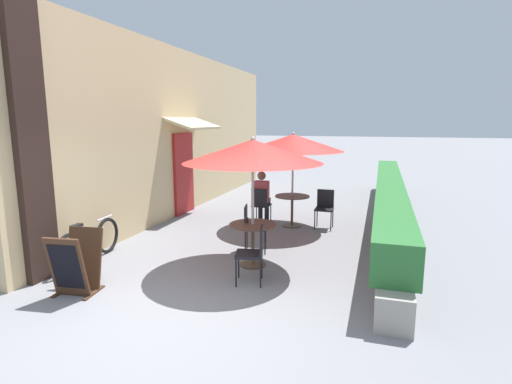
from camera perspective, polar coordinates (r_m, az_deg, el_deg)
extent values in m
plane|color=gray|center=(5.31, -13.66, -17.20)|extent=(120.00, 120.00, 0.00)
cube|color=#D6B784|center=(11.12, -9.79, 8.39)|extent=(0.24, 11.78, 4.20)
cube|color=black|center=(6.72, -29.41, 6.18)|extent=(0.12, 0.56, 4.20)
cube|color=maroon|center=(10.61, -10.29, 2.60)|extent=(0.08, 0.96, 2.10)
cube|color=beige|center=(10.38, -8.98, 9.68)|extent=(0.78, 1.80, 0.30)
cube|color=gray|center=(10.04, 18.36, -2.96)|extent=(0.44, 10.78, 0.45)
cube|color=#2D6B33|center=(9.94, 18.52, -0.13)|extent=(0.60, 10.24, 0.56)
cylinder|color=brown|center=(6.87, -0.45, -10.32)|extent=(0.44, 0.44, 0.02)
cylinder|color=brown|center=(6.75, -0.45, -7.55)|extent=(0.06, 0.06, 0.70)
cylinder|color=brown|center=(6.66, -0.46, -4.71)|extent=(0.79, 0.79, 0.02)
cylinder|color=#B7B7BC|center=(6.58, -0.46, -1.94)|extent=(0.04, 0.04, 2.07)
cone|color=red|center=(6.45, -0.47, 5.86)|extent=(2.28, 2.28, 0.38)
sphere|color=#B7B7BC|center=(6.44, -0.48, 7.62)|extent=(0.07, 0.07, 0.07)
cube|color=black|center=(6.03, -0.98, -8.86)|extent=(0.48, 0.48, 0.04)
cube|color=black|center=(5.95, 0.80, -6.98)|extent=(0.12, 0.38, 0.42)
cylinder|color=black|center=(6.29, -2.50, -10.22)|extent=(0.02, 0.02, 0.45)
cylinder|color=black|center=(5.96, -2.88, -11.42)|extent=(0.02, 0.02, 0.45)
cylinder|color=black|center=(6.26, 0.83, -10.30)|extent=(0.02, 0.02, 0.45)
cylinder|color=black|center=(5.93, 0.65, -11.52)|extent=(0.02, 0.02, 0.45)
cube|color=black|center=(7.43, -0.03, -5.17)|extent=(0.48, 0.48, 0.04)
cube|color=black|center=(7.39, -1.47, -3.57)|extent=(0.12, 0.38, 0.42)
cylinder|color=black|center=(7.31, 1.29, -7.26)|extent=(0.02, 0.02, 0.45)
cylinder|color=black|center=(7.66, 1.41, -6.46)|extent=(0.02, 0.02, 0.45)
cylinder|color=black|center=(7.34, -1.54, -7.21)|extent=(0.02, 0.02, 0.45)
cylinder|color=black|center=(7.68, -1.29, -6.41)|extent=(0.02, 0.02, 0.45)
cylinder|color=#232328|center=(6.72, -1.38, -4.06)|extent=(0.07, 0.07, 0.09)
cylinder|color=brown|center=(9.34, 5.14, -4.79)|extent=(0.44, 0.44, 0.02)
cylinder|color=brown|center=(9.26, 5.17, -2.71)|extent=(0.06, 0.06, 0.70)
cylinder|color=brown|center=(9.18, 5.20, -0.60)|extent=(0.79, 0.79, 0.02)
cylinder|color=#B7B7BC|center=(9.13, 5.24, 1.42)|extent=(0.04, 0.04, 2.07)
cone|color=red|center=(9.04, 5.33, 7.04)|extent=(2.28, 2.28, 0.38)
sphere|color=#B7B7BC|center=(9.03, 5.35, 8.30)|extent=(0.07, 0.07, 0.07)
cube|color=black|center=(9.41, 0.79, -1.89)|extent=(0.40, 0.40, 0.04)
cube|color=black|center=(9.20, 0.47, -0.84)|extent=(0.38, 0.03, 0.42)
cylinder|color=black|center=(9.58, 2.12, -3.06)|extent=(0.02, 0.02, 0.45)
cylinder|color=black|center=(9.68, 0.06, -2.92)|extent=(0.02, 0.02, 0.45)
cylinder|color=black|center=(9.24, 1.54, -3.55)|extent=(0.02, 0.02, 0.45)
cylinder|color=black|center=(9.34, -0.59, -3.39)|extent=(0.02, 0.02, 0.45)
cylinder|color=#23232D|center=(9.61, 1.55, -2.96)|extent=(0.11, 0.11, 0.47)
cylinder|color=#23232D|center=(9.65, 0.63, -2.90)|extent=(0.11, 0.11, 0.47)
cube|color=#23232D|center=(9.48, 0.94, -1.31)|extent=(0.30, 0.36, 0.12)
cube|color=#AD424C|center=(9.33, 0.76, 0.07)|extent=(0.34, 0.22, 0.50)
sphere|color=brown|center=(9.29, 0.80, 2.33)|extent=(0.20, 0.20, 0.20)
cube|color=black|center=(9.12, 9.71, -2.43)|extent=(0.40, 0.40, 0.04)
cube|color=black|center=(9.25, 9.90, -0.93)|extent=(0.38, 0.03, 0.42)
cylinder|color=black|center=(9.02, 8.38, -4.00)|extent=(0.02, 0.02, 0.45)
cylinder|color=black|center=(8.97, 10.66, -4.14)|extent=(0.02, 0.02, 0.45)
cylinder|color=black|center=(9.36, 8.72, -3.48)|extent=(0.02, 0.02, 0.45)
cylinder|color=black|center=(9.32, 10.91, -3.62)|extent=(0.02, 0.02, 0.45)
torus|color=black|center=(7.90, -20.47, -5.83)|extent=(0.10, 0.66, 0.65)
torus|color=black|center=(7.09, -25.20, -7.95)|extent=(0.10, 0.66, 0.65)
cylinder|color=silver|center=(7.44, -22.80, -5.51)|extent=(0.09, 0.82, 0.04)
cylinder|color=silver|center=(7.34, -23.56, -7.09)|extent=(0.08, 0.60, 0.39)
cylinder|color=silver|center=(7.19, -24.20, -5.32)|extent=(0.04, 0.04, 0.23)
cube|color=black|center=(7.17, -24.27, -4.43)|extent=(0.11, 0.23, 0.05)
cylinder|color=silver|center=(7.78, -20.80, -3.47)|extent=(0.06, 0.46, 0.03)
cube|color=#422819|center=(6.39, -23.30, -8.61)|extent=(0.55, 0.30, 0.88)
cube|color=black|center=(6.40, -23.21, -8.41)|extent=(0.45, 0.21, 0.67)
cube|color=#422819|center=(6.08, -25.38, -9.72)|extent=(0.55, 0.30, 0.88)
cube|color=black|center=(6.06, -25.50, -9.62)|extent=(0.45, 0.21, 0.67)
cube|color=#422819|center=(6.26, -22.14, -13.19)|extent=(0.12, 0.48, 0.02)
cube|color=#422819|center=(6.52, -25.82, -12.53)|extent=(0.12, 0.48, 0.02)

